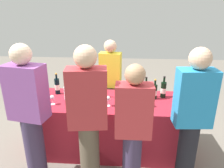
{
  "coord_description": "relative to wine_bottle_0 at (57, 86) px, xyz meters",
  "views": [
    {
      "loc": [
        0.2,
        -2.71,
        2.04
      ],
      "look_at": [
        0.0,
        0.0,
        1.04
      ],
      "focal_mm": 33.71,
      "sensor_mm": 36.0,
      "label": 1
    }
  ],
  "objects": [
    {
      "name": "wine_glass_1",
      "position": [
        0.81,
        -0.37,
        -0.02
      ],
      "size": [
        0.06,
        0.06,
        0.14
      ],
      "color": "silver",
      "rests_on": "tasting_table"
    },
    {
      "name": "wine_bottle_0",
      "position": [
        0.0,
        0.0,
        0.0
      ],
      "size": [
        0.07,
        0.07,
        0.33
      ],
      "color": "black",
      "rests_on": "tasting_table"
    },
    {
      "name": "wine_bottle_2",
      "position": [
        0.63,
        -0.09,
        -0.0
      ],
      "size": [
        0.07,
        0.07,
        0.32
      ],
      "color": "black",
      "rests_on": "tasting_table"
    },
    {
      "name": "wine_bottle_3",
      "position": [
        1.33,
        -0.03,
        -0.01
      ],
      "size": [
        0.07,
        0.07,
        0.31
      ],
      "color": "black",
      "rests_on": "tasting_table"
    },
    {
      "name": "guest_0",
      "position": [
        -0.05,
        -0.84,
        0.0
      ],
      "size": [
        0.46,
        0.31,
        1.69
      ],
      "rotation": [
        0.0,
        0.0,
        -0.18
      ],
      "color": "#3F3351",
      "rests_on": "ground_plane"
    },
    {
      "name": "wine_bottle_1",
      "position": [
        0.44,
        -0.1,
        -0.01
      ],
      "size": [
        0.06,
        0.06,
        0.3
      ],
      "color": "black",
      "rests_on": "tasting_table"
    },
    {
      "name": "guest_3",
      "position": [
        1.76,
        -0.83,
        0.0
      ],
      "size": [
        0.41,
        0.24,
        1.68
      ],
      "rotation": [
        0.0,
        0.0,
        0.07
      ],
      "color": "black",
      "rests_on": "ground_plane"
    },
    {
      "name": "wine_bottle_4",
      "position": [
        1.45,
        -0.08,
        -0.01
      ],
      "size": [
        0.07,
        0.07,
        0.3
      ],
      "color": "black",
      "rests_on": "tasting_table"
    },
    {
      "name": "tasting_table",
      "position": [
        0.85,
        -0.19,
        -0.52
      ],
      "size": [
        2.18,
        0.84,
        0.79
      ],
      "primitive_type": "cube",
      "color": "maroon",
      "rests_on": "ground_plane"
    },
    {
      "name": "guest_1",
      "position": [
        0.65,
        -0.97,
        0.02
      ],
      "size": [
        0.43,
        0.27,
        1.71
      ],
      "rotation": [
        0.0,
        0.0,
        0.12
      ],
      "color": "brown",
      "rests_on": "ground_plane"
    },
    {
      "name": "ice_bucket",
      "position": [
        0.25,
        -0.16,
        -0.03
      ],
      "size": [
        0.19,
        0.19,
        0.18
      ],
      "primitive_type": "cylinder",
      "color": "silver",
      "rests_on": "tasting_table"
    },
    {
      "name": "guest_2",
      "position": [
        1.13,
        -0.97,
        -0.08
      ],
      "size": [
        0.38,
        0.21,
        1.53
      ],
      "rotation": [
        0.0,
        0.0,
        0.01
      ],
      "color": "#3F3351",
      "rests_on": "ground_plane"
    },
    {
      "name": "server_pouring",
      "position": [
        0.77,
        0.45,
        -0.06
      ],
      "size": [
        0.37,
        0.23,
        1.55
      ],
      "rotation": [
        0.0,
        0.0,
        3.02
      ],
      "color": "brown",
      "rests_on": "ground_plane"
    },
    {
      "name": "wine_glass_0",
      "position": [
        0.05,
        -0.37,
        -0.03
      ],
      "size": [
        0.06,
        0.06,
        0.13
      ],
      "color": "silver",
      "rests_on": "tasting_table"
    },
    {
      "name": "wine_bottle_5",
      "position": [
        1.59,
        -0.01,
        -0.0
      ],
      "size": [
        0.08,
        0.08,
        0.32
      ],
      "color": "black",
      "rests_on": "tasting_table"
    },
    {
      "name": "ground_plane",
      "position": [
        0.85,
        -0.19,
        -0.91
      ],
      "size": [
        12.0,
        12.0,
        0.0
      ],
      "primitive_type": "plane",
      "color": "slate"
    },
    {
      "name": "wine_glass_2",
      "position": [
        1.34,
        -0.34,
        -0.03
      ],
      "size": [
        0.07,
        0.07,
        0.13
      ],
      "color": "silver",
      "rests_on": "tasting_table"
    }
  ]
}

